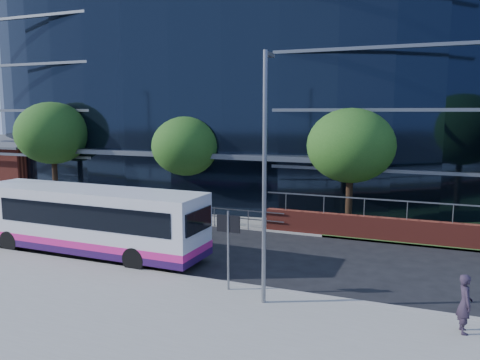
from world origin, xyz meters
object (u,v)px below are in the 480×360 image
at_px(tree_far_a, 53,133).
at_px(pedestrian, 465,304).
at_px(tree_far_b, 187,146).
at_px(street_sign, 228,234).
at_px(streetlight_east, 265,172).
at_px(city_bus, 90,220).
at_px(brick_pavilion, 11,164).
at_px(tree_far_c, 351,146).

height_order(tree_far_a, pedestrian, tree_far_a).
relative_size(tree_far_b, pedestrian, 3.57).
xyz_separation_m(street_sign, streetlight_east, (1.50, -0.59, 2.29)).
bearing_deg(pedestrian, streetlight_east, 79.88).
bearing_deg(pedestrian, tree_far_a, 55.28).
distance_m(streetlight_east, pedestrian, 6.83).
xyz_separation_m(street_sign, city_bus, (-7.42, 1.89, -0.57)).
xyz_separation_m(streetlight_east, pedestrian, (5.90, 0.06, -3.44)).
relative_size(tree_far_a, streetlight_east, 0.87).
xyz_separation_m(brick_pavilion, tree_far_a, (9.00, -4.50, 2.92)).
relative_size(tree_far_a, tree_far_b, 1.15).
height_order(street_sign, pedestrian, street_sign).
height_order(tree_far_a, tree_far_b, tree_far_a).
bearing_deg(tree_far_c, streetlight_east, -95.11).
distance_m(street_sign, city_bus, 7.68).
distance_m(tree_far_b, tree_far_c, 10.02).
xyz_separation_m(brick_pavilion, pedestrian, (33.90, -15.62, -0.94)).
xyz_separation_m(brick_pavilion, streetlight_east, (28.00, -15.67, 2.50)).
relative_size(tree_far_a, tree_far_c, 1.07).
distance_m(tree_far_a, tree_far_b, 10.03).
bearing_deg(tree_far_b, tree_far_a, -177.14).
relative_size(street_sign, streetlight_east, 0.35).
xyz_separation_m(tree_far_b, city_bus, (0.08, -9.20, -2.63)).
relative_size(city_bus, pedestrian, 6.53).
distance_m(brick_pavilion, tree_far_a, 10.48).
xyz_separation_m(street_sign, tree_far_b, (-7.50, 11.09, 2.06)).
bearing_deg(brick_pavilion, tree_far_c, -8.82).
distance_m(street_sign, pedestrian, 7.51).
bearing_deg(tree_far_c, city_bus, -138.76).
bearing_deg(tree_far_a, tree_far_b, 2.86).
relative_size(tree_far_a, pedestrian, 4.12).
bearing_deg(city_bus, brick_pavilion, 146.45).
bearing_deg(brick_pavilion, city_bus, -34.66).
bearing_deg(tree_far_b, brick_pavilion, 168.12).
relative_size(street_sign, city_bus, 0.25).
bearing_deg(tree_far_c, tree_far_b, 177.14).
xyz_separation_m(brick_pavilion, tree_far_b, (19.00, -4.00, 2.27)).
bearing_deg(streetlight_east, pedestrian, 0.54).
height_order(tree_far_b, city_bus, tree_far_b).
distance_m(tree_far_b, city_bus, 9.57).
bearing_deg(streetlight_east, tree_far_a, 149.54).
xyz_separation_m(tree_far_b, tree_far_c, (10.00, -0.50, 0.33)).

